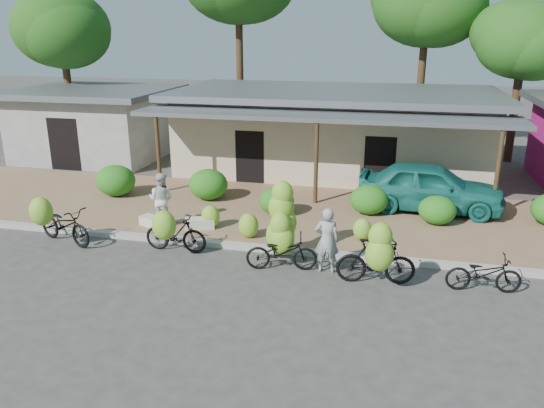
{
  "coord_description": "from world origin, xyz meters",
  "views": [
    {
      "loc": [
        2.46,
        -10.75,
        5.66
      ],
      "look_at": [
        -0.63,
        2.44,
        1.2
      ],
      "focal_mm": 35.0,
      "sensor_mm": 36.0,
      "label": 1
    }
  ],
  "objects": [
    {
      "name": "teal_van",
      "position": [
        3.67,
        6.2,
        0.9
      ],
      "size": [
        4.65,
        2.05,
        1.56
      ],
      "primitive_type": "imported",
      "rotation": [
        0.0,
        0.0,
        1.52
      ],
      "color": "#176B61",
      "rests_on": "sidewalk"
    },
    {
      "name": "tree_near_right",
      "position": [
        7.31,
        14.61,
        5.32
      ],
      "size": [
        4.22,
        4.02,
        6.9
      ],
      "color": "#44341B",
      "rests_on": "ground"
    },
    {
      "name": "hedge_1",
      "position": [
        -3.63,
        5.67,
        0.65
      ],
      "size": [
        1.35,
        1.21,
        1.05
      ],
      "primitive_type": "ellipsoid",
      "color": "#226316",
      "rests_on": "sidewalk"
    },
    {
      "name": "vendor",
      "position": [
        1.04,
        1.11,
        0.83
      ],
      "size": [
        0.63,
        0.43,
        1.65
      ],
      "primitive_type": "imported",
      "rotation": [
        0.0,
        0.0,
        3.21
      ],
      "color": "#979797",
      "rests_on": "ground"
    },
    {
      "name": "bike_center",
      "position": [
        -0.11,
        1.26,
        0.82
      ],
      "size": [
        1.83,
        1.31,
        2.13
      ],
      "rotation": [
        0.0,
        0.0,
        1.75
      ],
      "color": "black",
      "rests_on": "ground"
    },
    {
      "name": "bystander",
      "position": [
        -4.12,
        2.98,
        0.92
      ],
      "size": [
        0.8,
        0.63,
        1.59
      ],
      "primitive_type": "imported",
      "rotation": [
        0.0,
        0.0,
        3.1
      ],
      "color": "silver",
      "rests_on": "sidewalk"
    },
    {
      "name": "loose_banana_b",
      "position": [
        -1.34,
        2.56,
        0.47
      ],
      "size": [
        0.57,
        0.48,
        0.71
      ],
      "primitive_type": "ellipsoid",
      "color": "#95C130",
      "rests_on": "sidewalk"
    },
    {
      "name": "sidewalk",
      "position": [
        0.0,
        5.0,
        0.06
      ],
      "size": [
        60.0,
        6.0,
        0.12
      ],
      "primitive_type": "cube",
      "color": "#936A4F",
      "rests_on": "ground"
    },
    {
      "name": "sack_far",
      "position": [
        -4.37,
        2.81,
        0.26
      ],
      "size": [
        0.84,
        0.62,
        0.28
      ],
      "primitive_type": "cube",
      "rotation": [
        0.0,
        0.0,
        -0.37
      ],
      "color": "beige",
      "rests_on": "sidewalk"
    },
    {
      "name": "loose_banana_a",
      "position": [
        -2.63,
        3.08,
        0.46
      ],
      "size": [
        0.54,
        0.46,
        0.68
      ],
      "primitive_type": "ellipsoid",
      "color": "#95C130",
      "rests_on": "sidewalk"
    },
    {
      "name": "tree_center_right",
      "position": [
        3.31,
        16.61,
        6.96
      ],
      "size": [
        5.2,
        5.08,
        8.89
      ],
      "color": "#44341B",
      "rests_on": "ground"
    },
    {
      "name": "bike_right",
      "position": [
        2.26,
        0.58,
        0.72
      ],
      "size": [
        1.88,
        1.28,
        1.73
      ],
      "rotation": [
        0.0,
        0.0,
        1.7
      ],
      "color": "black",
      "rests_on": "ground"
    },
    {
      "name": "hedge_4",
      "position": [
        3.85,
        4.91,
        0.55
      ],
      "size": [
        1.11,
        1.0,
        0.86
      ],
      "primitive_type": "ellipsoid",
      "color": "#226316",
      "rests_on": "sidewalk"
    },
    {
      "name": "bike_left",
      "position": [
        -3.04,
        1.3,
        0.62
      ],
      "size": [
        1.72,
        1.17,
        1.37
      ],
      "rotation": [
        0.0,
        0.0,
        1.56
      ],
      "color": "black",
      "rests_on": "ground"
    },
    {
      "name": "bike_far_right",
      "position": [
        4.63,
        0.9,
        0.44
      ],
      "size": [
        1.7,
        0.73,
        0.87
      ],
      "rotation": [
        0.0,
        0.0,
        1.67
      ],
      "color": "black",
      "rests_on": "ground"
    },
    {
      "name": "hedge_2",
      "position": [
        -1.01,
        4.67,
        0.55
      ],
      "size": [
        1.11,
        1.0,
        0.87
      ],
      "primitive_type": "ellipsoid",
      "color": "#226316",
      "rests_on": "sidewalk"
    },
    {
      "name": "bike_far_left",
      "position": [
        -6.3,
        1.23,
        0.62
      ],
      "size": [
        2.12,
        1.55,
        1.5
      ],
      "rotation": [
        0.0,
        0.0,
        1.23
      ],
      "color": "black",
      "rests_on": "ground"
    },
    {
      "name": "shop_main",
      "position": [
        0.0,
        10.93,
        1.72
      ],
      "size": [
        13.0,
        8.5,
        3.35
      ],
      "color": "beige",
      "rests_on": "ground"
    },
    {
      "name": "sack_near",
      "position": [
        -2.93,
        2.95,
        0.27
      ],
      "size": [
        0.93,
        0.65,
        0.3
      ],
      "primitive_type": "cube",
      "rotation": [
        0.0,
        0.0,
        0.32
      ],
      "color": "beige",
      "rests_on": "sidewalk"
    },
    {
      "name": "ground",
      "position": [
        0.0,
        0.0,
        0.0
      ],
      "size": [
        100.0,
        100.0,
        0.0
      ],
      "primitive_type": "plane",
      "color": "#3C3A38",
      "rests_on": "ground"
    },
    {
      "name": "hedge_3",
      "position": [
        1.81,
        5.37,
        0.58
      ],
      "size": [
        1.19,
        1.07,
        0.93
      ],
      "primitive_type": "ellipsoid",
      "color": "#226316",
      "rests_on": "sidewalk"
    },
    {
      "name": "tree_back_left",
      "position": [
        -13.69,
        13.11,
        5.8
      ],
      "size": [
        4.77,
        4.62,
        7.58
      ],
      "color": "#44341B",
      "rests_on": "ground"
    },
    {
      "name": "shop_grey",
      "position": [
        -11.0,
        10.99,
        1.62
      ],
      "size": [
        7.0,
        6.0,
        3.15
      ],
      "color": "#A8A8A3",
      "rests_on": "ground"
    },
    {
      "name": "loose_banana_c",
      "position": [
        1.77,
        3.09,
        0.44
      ],
      "size": [
        0.51,
        0.43,
        0.63
      ],
      "primitive_type": "ellipsoid",
      "color": "#95C130",
      "rests_on": "sidewalk"
    },
    {
      "name": "hedge_0",
      "position": [
        -6.92,
        5.33,
        0.66
      ],
      "size": [
        1.39,
        1.25,
        1.08
      ],
      "primitive_type": "ellipsoid",
      "color": "#226316",
      "rests_on": "sidewalk"
    },
    {
      "name": "curb",
      "position": [
        0.0,
        2.0,
        0.07
      ],
      "size": [
        60.0,
        0.25,
        0.15
      ],
      "primitive_type": "cube",
      "color": "#A8A399",
      "rests_on": "ground"
    }
  ]
}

